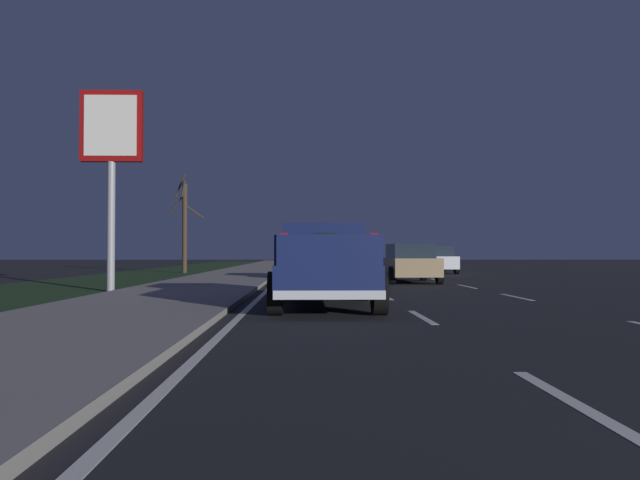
{
  "coord_description": "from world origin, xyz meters",
  "views": [
    {
      "loc": [
        -0.52,
        3.89,
        1.21
      ],
      "look_at": [
        15.33,
        3.55,
        1.53
      ],
      "focal_mm": 34.28,
      "sensor_mm": 36.0,
      "label": 1
    }
  ],
  "objects": [
    {
      "name": "sidewalk_shoulder",
      "position": [
        27.0,
        7.45,
        0.06
      ],
      "size": [
        108.0,
        4.0,
        0.12
      ],
      "primitive_type": "cube",
      "color": "gray",
      "rests_on": "ground"
    },
    {
      "name": "pickup_truck",
      "position": [
        13.05,
        3.5,
        0.98
      ],
      "size": [
        5.43,
        2.29,
        1.87
      ],
      "color": "#141E4C",
      "rests_on": "ground"
    },
    {
      "name": "lane_markings",
      "position": [
        29.78,
        3.09,
        0.0
      ],
      "size": [
        108.0,
        7.04,
        0.01
      ],
      "color": "silver",
      "rests_on": "ground"
    },
    {
      "name": "ground",
      "position": [
        27.0,
        0.0,
        0.0
      ],
      "size": [
        144.0,
        144.0,
        0.0
      ],
      "primitive_type": "plane",
      "color": "black"
    },
    {
      "name": "bare_tree_far",
      "position": [
        35.37,
        11.07,
        2.85
      ],
      "size": [
        1.93,
        2.14,
        5.87
      ],
      "color": "#423323",
      "rests_on": "ground"
    },
    {
      "name": "sedan_tan",
      "position": [
        23.9,
        -0.21,
        0.78
      ],
      "size": [
        4.43,
        2.06,
        1.54
      ],
      "color": "#9E845B",
      "rests_on": "ground"
    },
    {
      "name": "grass_verge",
      "position": [
        27.0,
        12.45,
        0.0
      ],
      "size": [
        108.0,
        6.0,
        0.01
      ],
      "primitive_type": "cube",
      "color": "#1E3819",
      "rests_on": "ground"
    },
    {
      "name": "sedan_blue",
      "position": [
        25.93,
        3.43,
        0.78
      ],
      "size": [
        4.44,
        2.08,
        1.54
      ],
      "color": "navy",
      "rests_on": "ground"
    },
    {
      "name": "sedan_white",
      "position": [
        34.5,
        -3.46,
        0.78
      ],
      "size": [
        4.44,
        2.08,
        1.54
      ],
      "color": "silver",
      "rests_on": "ground"
    },
    {
      "name": "gas_price_sign",
      "position": [
        18.34,
        9.91,
        4.62
      ],
      "size": [
        0.27,
        1.9,
        6.2
      ],
      "color": "#99999E",
      "rests_on": "ground"
    }
  ]
}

